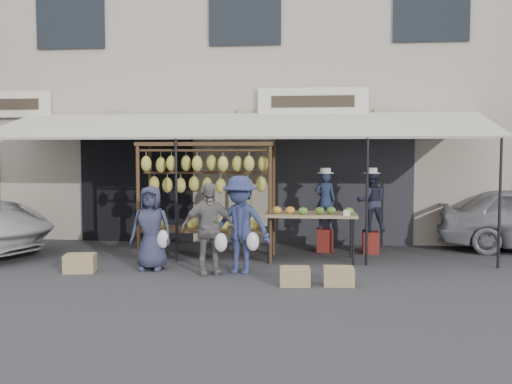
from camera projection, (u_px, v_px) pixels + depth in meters
ground_plane at (219, 276)px, 9.44m from camera, size 90.00×90.00×0.00m
shophouse at (259, 94)px, 15.63m from camera, size 24.00×6.15×7.30m
awning at (238, 126)px, 11.52m from camera, size 10.00×2.35×2.92m
banana_rack at (207, 177)px, 10.94m from camera, size 2.60×0.90×2.24m
produce_table at (311, 215)px, 10.67m from camera, size 1.70×0.90×1.04m
vendor_left at (325, 200)px, 11.68m from camera, size 0.45×0.31×1.18m
vendor_right at (371, 202)px, 11.47m from camera, size 0.63×0.51×1.22m
customer_left at (151, 228)px, 9.88m from camera, size 0.72×0.47×1.46m
customer_mid at (208, 229)px, 9.52m from camera, size 0.98×0.66×1.54m
customer_right at (240, 225)px, 9.61m from camera, size 1.16×0.80×1.65m
stool_left at (325, 240)px, 11.74m from camera, size 0.43×0.43×0.47m
stool_right at (371, 242)px, 11.53m from camera, size 0.33×0.33×0.44m
crate_near_a at (295, 276)px, 8.75m from camera, size 0.49×0.38×0.28m
crate_near_b at (339, 276)px, 8.76m from camera, size 0.48×0.37×0.28m
crate_far at (80, 263)px, 9.73m from camera, size 0.57×0.48×0.30m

